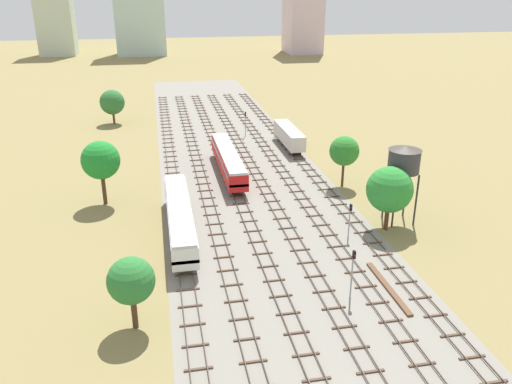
% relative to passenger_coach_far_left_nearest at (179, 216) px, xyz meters
% --- Properties ---
extents(ground_plane, '(480.00, 480.00, 0.00)m').
position_rel_passenger_coach_far_left_nearest_xyz_m(ground_plane, '(11.35, 23.60, -2.61)').
color(ground_plane, olive).
extents(ballast_bed, '(26.71, 176.00, 0.01)m').
position_rel_passenger_coach_far_left_nearest_xyz_m(ballast_bed, '(11.35, 23.60, -2.61)').
color(ballast_bed, gray).
rests_on(ballast_bed, ground).
extents(track_far_left, '(2.40, 126.00, 0.29)m').
position_rel_passenger_coach_far_left_nearest_xyz_m(track_far_left, '(0.00, 24.60, -2.48)').
color(track_far_left, '#47382D').
rests_on(track_far_left, ground).
extents(track_left, '(2.40, 126.00, 0.29)m').
position_rel_passenger_coach_far_left_nearest_xyz_m(track_left, '(4.54, 24.60, -2.48)').
color(track_left, '#47382D').
rests_on(track_left, ground).
extents(track_centre_left, '(2.40, 126.00, 0.29)m').
position_rel_passenger_coach_far_left_nearest_xyz_m(track_centre_left, '(9.08, 24.60, -2.48)').
color(track_centre_left, '#47382D').
rests_on(track_centre_left, ground).
extents(track_centre, '(2.40, 126.00, 0.29)m').
position_rel_passenger_coach_far_left_nearest_xyz_m(track_centre, '(13.62, 24.60, -2.48)').
color(track_centre, '#47382D').
rests_on(track_centre, ground).
extents(track_centre_right, '(2.40, 126.00, 0.29)m').
position_rel_passenger_coach_far_left_nearest_xyz_m(track_centre_right, '(18.16, 24.60, -2.48)').
color(track_centre_right, '#47382D').
rests_on(track_centre_right, ground).
extents(track_right, '(2.40, 126.00, 0.29)m').
position_rel_passenger_coach_far_left_nearest_xyz_m(track_right, '(22.71, 24.60, -2.48)').
color(track_right, '#47382D').
rests_on(track_right, ground).
extents(passenger_coach_far_left_nearest, '(2.96, 22.00, 3.80)m').
position_rel_passenger_coach_far_left_nearest_xyz_m(passenger_coach_far_left_nearest, '(0.00, 0.00, 0.00)').
color(passenger_coach_far_left_nearest, white).
rests_on(passenger_coach_far_left_nearest, ground).
extents(passenger_coach_centre_left_near, '(2.96, 22.00, 3.80)m').
position_rel_passenger_coach_far_left_nearest_xyz_m(passenger_coach_centre_left_near, '(9.08, 20.74, 0.00)').
color(passenger_coach_centre_left_near, red).
rests_on(passenger_coach_centre_left_near, ground).
extents(freight_boxcar_right_mid, '(2.87, 14.00, 3.60)m').
position_rel_passenger_coach_far_left_nearest_xyz_m(freight_boxcar_right_mid, '(22.71, 33.62, -0.16)').
color(freight_boxcar_right_mid, beige).
rests_on(freight_boxcar_right_mid, ground).
extents(water_tower, '(4.21, 4.21, 10.37)m').
position_rel_passenger_coach_far_left_nearest_xyz_m(water_tower, '(28.55, -1.46, 5.91)').
color(water_tower, '#2D2826').
rests_on(water_tower, ground).
extents(signal_post_nearest, '(0.28, 0.47, 5.23)m').
position_rel_passenger_coach_far_left_nearest_xyz_m(signal_post_nearest, '(15.89, 43.00, 0.72)').
color(signal_post_nearest, gray).
rests_on(signal_post_nearest, ground).
extents(signal_post_near, '(0.28, 0.47, 5.43)m').
position_rel_passenger_coach_far_left_nearest_xyz_m(signal_post_near, '(15.89, -17.39, 0.83)').
color(signal_post_near, gray).
rests_on(signal_post_near, ground).
extents(signal_post_mid, '(0.28, 0.47, 4.59)m').
position_rel_passenger_coach_far_left_nearest_xyz_m(signal_post_mid, '(20.44, -4.76, 0.34)').
color(signal_post_mid, gray).
rests_on(signal_post_mid, ground).
extents(lineside_tree_0, '(5.83, 5.83, 8.43)m').
position_rel_passenger_coach_far_left_nearest_xyz_m(lineside_tree_0, '(25.91, -3.56, 2.88)').
color(lineside_tree_0, '#4C331E').
rests_on(lineside_tree_0, ground).
extents(lineside_tree_1, '(4.28, 4.28, 7.09)m').
position_rel_passenger_coach_far_left_nearest_xyz_m(lineside_tree_1, '(-5.13, -18.15, 2.30)').
color(lineside_tree_1, '#4C331E').
rests_on(lineside_tree_1, ground).
extents(lineside_tree_2, '(5.47, 5.47, 7.65)m').
position_rel_passenger_coach_far_left_nearest_xyz_m(lineside_tree_2, '(-11.43, 59.03, 2.28)').
color(lineside_tree_2, '#4C331E').
rests_on(lineside_tree_2, ground).
extents(lineside_tree_3, '(5.37, 5.37, 9.27)m').
position_rel_passenger_coach_far_left_nearest_xyz_m(lineside_tree_3, '(-9.97, 11.98, 3.93)').
color(lineside_tree_3, '#4C331E').
rests_on(lineside_tree_3, ground).
extents(lineside_tree_4, '(4.55, 4.55, 8.01)m').
position_rel_passenger_coach_far_left_nearest_xyz_m(lineside_tree_4, '(25.73, 12.10, 3.09)').
color(lineside_tree_4, '#4C331E').
rests_on(lineside_tree_4, ground).
extents(skyline_tower_0, '(15.12, 14.27, 37.14)m').
position_rel_passenger_coach_far_left_nearest_xyz_m(skyline_tower_0, '(-42.56, 190.75, 15.96)').
color(skyline_tower_0, beige).
rests_on(skyline_tower_0, ground).
extents(skyline_tower_1, '(21.21, 16.70, 46.67)m').
position_rel_passenger_coach_far_left_nearest_xyz_m(skyline_tower_1, '(-6.14, 184.99, 20.72)').
color(skyline_tower_1, silver).
rests_on(skyline_tower_1, ground).
extents(spare_rail_bundle, '(0.60, 10.00, 0.24)m').
position_rel_passenger_coach_far_left_nearest_xyz_m(spare_rail_bundle, '(20.32, -16.57, -2.49)').
color(spare_rail_bundle, brown).
rests_on(spare_rail_bundle, ground).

